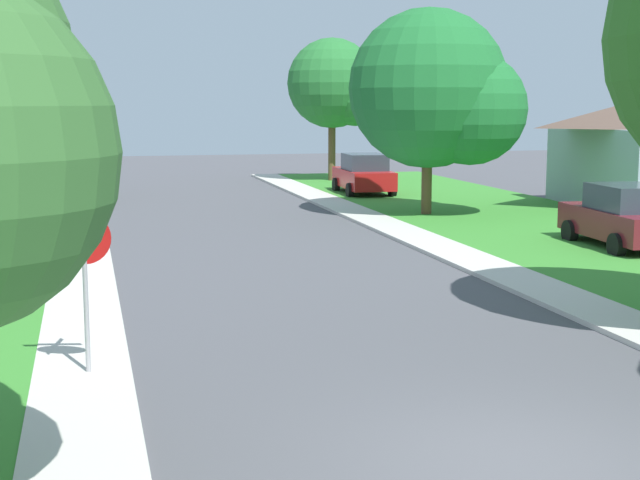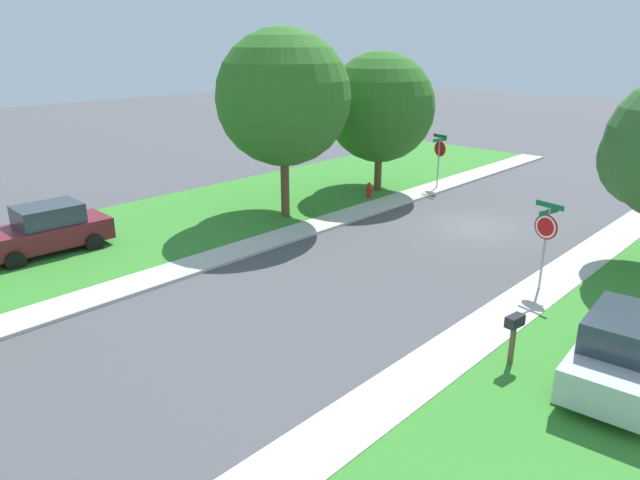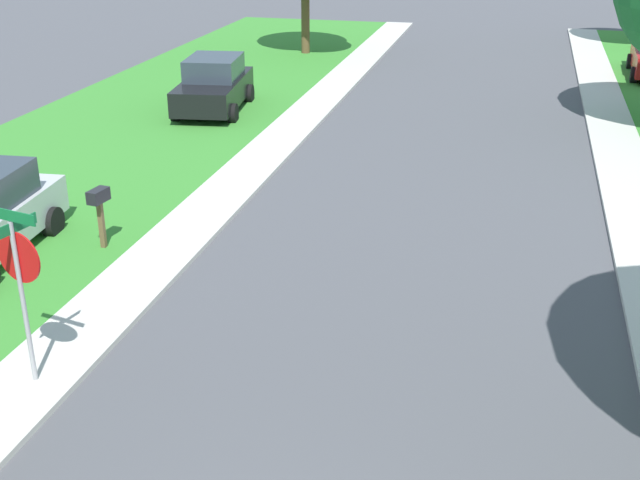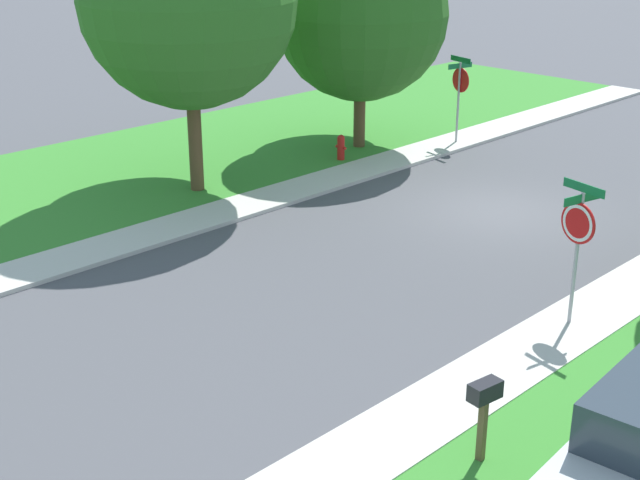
{
  "view_description": "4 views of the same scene",
  "coord_description": "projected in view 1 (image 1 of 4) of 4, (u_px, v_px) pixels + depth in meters",
  "views": [
    {
      "loc": [
        -4.55,
        -9.1,
        3.99
      ],
      "look_at": [
        -0.33,
        7.69,
        1.4
      ],
      "focal_mm": 52.52,
      "sensor_mm": 36.0,
      "label": 1
    },
    {
      "loc": [
        -10.85,
        20.8,
        7.23
      ],
      "look_at": [
        0.69,
        8.47,
        1.4
      ],
      "focal_mm": 32.76,
      "sensor_mm": 36.0,
      "label": 2
    },
    {
      "loc": [
        1.88,
        -4.41,
        6.73
      ],
      "look_at": [
        -1.07,
        7.52,
        1.4
      ],
      "focal_mm": 45.69,
      "sensor_mm": 36.0,
      "label": 3
    },
    {
      "loc": [
        -11.82,
        18.14,
        7.49
      ],
      "look_at": [
        -0.79,
        7.09,
        1.4
      ],
      "focal_mm": 50.25,
      "sensor_mm": 36.0,
      "label": 4
    }
  ],
  "objects": [
    {
      "name": "ground_plane",
      "position": [
        517.0,
        462.0,
        10.42
      ],
      "size": [
        120.0,
        120.0,
        0.0
      ],
      "primitive_type": "plane",
      "color": "#4C4C51"
    },
    {
      "name": "sidewalk_east",
      "position": [
        475.0,
        262.0,
        23.05
      ],
      "size": [
        1.4,
        56.0,
        0.1
      ],
      "primitive_type": "cube",
      "color": "beige",
      "rests_on": "ground"
    },
    {
      "name": "sidewalk_west",
      "position": [
        83.0,
        279.0,
        20.79
      ],
      "size": [
        1.4,
        56.0,
        0.1
      ],
      "primitive_type": "cube",
      "color": "beige",
      "rests_on": "ground"
    },
    {
      "name": "stop_sign_far_corner",
      "position": [
        84.0,
        249.0,
        13.31
      ],
      "size": [
        0.9,
        0.9,
        2.77
      ],
      "color": "#9E9EA3",
      "rests_on": "ground"
    },
    {
      "name": "car_red_kerbside_mid",
      "position": [
        364.0,
        174.0,
        39.72
      ],
      "size": [
        2.19,
        4.38,
        1.76
      ],
      "color": "red",
      "rests_on": "ground"
    },
    {
      "name": "car_maroon_across_road",
      "position": [
        625.0,
        217.0,
        25.2
      ],
      "size": [
        2.22,
        4.39,
        1.76
      ],
      "color": "maroon",
      "rests_on": "ground"
    },
    {
      "name": "tree_across_left",
      "position": [
        439.0,
        94.0,
        31.83
      ],
      "size": [
        5.86,
        5.45,
        7.12
      ],
      "color": "brown",
      "rests_on": "ground"
    },
    {
      "name": "tree_sidewalk_near",
      "position": [
        338.0,
        86.0,
        45.51
      ],
      "size": [
        4.7,
        4.37,
        7.02
      ],
      "color": "brown",
      "rests_on": "ground"
    },
    {
      "name": "tree_sidewalk_mid",
      "position": [
        15.0,
        88.0,
        37.04
      ],
      "size": [
        4.62,
        4.3,
        6.76
      ],
      "color": "brown",
      "rests_on": "ground"
    },
    {
      "name": "mailbox",
      "position": [
        12.0,
        261.0,
        17.56
      ],
      "size": [
        0.31,
        0.51,
        1.31
      ],
      "color": "brown",
      "rests_on": "ground"
    }
  ]
}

